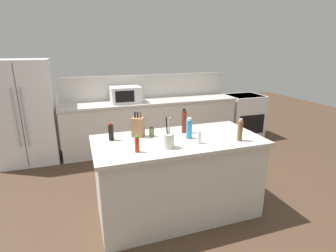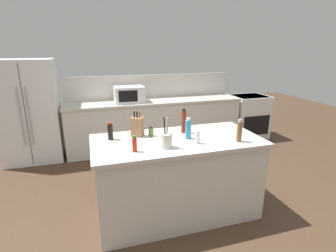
# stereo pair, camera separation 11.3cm
# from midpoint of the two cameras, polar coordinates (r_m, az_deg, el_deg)

# --- Properties ---
(ground_plane) EXTENTS (14.00, 14.00, 0.00)m
(ground_plane) POSITION_cam_midpoint_polar(r_m,az_deg,el_deg) (3.37, 2.83, -18.08)
(ground_plane) COLOR #473323
(back_counter_run) EXTENTS (3.36, 0.66, 0.94)m
(back_counter_run) POSITION_cam_midpoint_polar(r_m,az_deg,el_deg) (5.16, -2.16, 0.48)
(back_counter_run) COLOR beige
(back_counter_run) RESTS_ON ground_plane
(wall_backsplash) EXTENTS (3.32, 0.03, 0.46)m
(wall_backsplash) POSITION_cam_midpoint_polar(r_m,az_deg,el_deg) (5.31, -3.12, 8.65)
(wall_backsplash) COLOR beige
(wall_backsplash) RESTS_ON back_counter_run
(kitchen_island) EXTENTS (1.88, 0.91, 0.94)m
(kitchen_island) POSITION_cam_midpoint_polar(r_m,az_deg,el_deg) (3.12, 2.96, -10.96)
(kitchen_island) COLOR beige
(kitchen_island) RESTS_ON ground_plane
(refrigerator) EXTENTS (0.94, 0.75, 1.74)m
(refrigerator) POSITION_cam_midpoint_polar(r_m,az_deg,el_deg) (5.04, -27.24, 2.87)
(refrigerator) COLOR white
(refrigerator) RESTS_ON ground_plane
(range_oven) EXTENTS (0.76, 0.65, 0.92)m
(range_oven) POSITION_cam_midpoint_polar(r_m,az_deg,el_deg) (6.03, 17.56, 2.05)
(range_oven) COLOR white
(range_oven) RESTS_ON ground_plane
(microwave) EXTENTS (0.54, 0.39, 0.29)m
(microwave) POSITION_cam_midpoint_polar(r_m,az_deg,el_deg) (4.92, -7.78, 6.86)
(microwave) COLOR white
(microwave) RESTS_ON back_counter_run
(knife_block) EXTENTS (0.16, 0.15, 0.29)m
(knife_block) POSITION_cam_midpoint_polar(r_m,az_deg,el_deg) (3.00, -5.61, -0.14)
(knife_block) COLOR #936B47
(knife_block) RESTS_ON kitchen_island
(utensil_crock) EXTENTS (0.12, 0.12, 0.32)m
(utensil_crock) POSITION_cam_midpoint_polar(r_m,az_deg,el_deg) (2.66, 0.86, -3.07)
(utensil_crock) COLOR beige
(utensil_crock) RESTS_ON kitchen_island
(dish_soap_bottle) EXTENTS (0.07, 0.07, 0.24)m
(dish_soap_bottle) POSITION_cam_midpoint_polar(r_m,az_deg,el_deg) (2.92, 5.53, -0.65)
(dish_soap_bottle) COLOR #3384BC
(dish_soap_bottle) RESTS_ON kitchen_island
(hot_sauce_bottle) EXTENTS (0.05, 0.05, 0.16)m
(hot_sauce_bottle) POSITION_cam_midpoint_polar(r_m,az_deg,el_deg) (2.57, -6.05, -3.97)
(hot_sauce_bottle) COLOR red
(hot_sauce_bottle) RESTS_ON kitchen_island
(vinegar_bottle) EXTENTS (0.06, 0.06, 0.30)m
(vinegar_bottle) POSITION_cam_midpoint_polar(r_m,az_deg,el_deg) (3.11, 4.48, 0.98)
(vinegar_bottle) COLOR maroon
(vinegar_bottle) RESTS_ON kitchen_island
(pepper_grinder) EXTENTS (0.06, 0.06, 0.25)m
(pepper_grinder) POSITION_cam_midpoint_polar(r_m,az_deg,el_deg) (2.93, 16.34, -1.10)
(pepper_grinder) COLOR brown
(pepper_grinder) RESTS_ON kitchen_island
(spice_jar_oregano) EXTENTS (0.06, 0.06, 0.11)m
(spice_jar_oregano) POSITION_cam_midpoint_polar(r_m,az_deg,el_deg) (3.01, -2.65, -1.24)
(spice_jar_oregano) COLOR #567038
(spice_jar_oregano) RESTS_ON kitchen_island
(salt_shaker) EXTENTS (0.05, 0.05, 0.13)m
(salt_shaker) POSITION_cam_midpoint_polar(r_m,az_deg,el_deg) (2.80, 7.58, -2.58)
(salt_shaker) COLOR silver
(salt_shaker) RESTS_ON kitchen_island
(soy_sauce_bottle) EXTENTS (0.06, 0.06, 0.20)m
(soy_sauce_bottle) POSITION_cam_midpoint_polar(r_m,az_deg,el_deg) (2.94, -11.39, -1.20)
(soy_sauce_bottle) COLOR black
(soy_sauce_bottle) RESTS_ON kitchen_island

